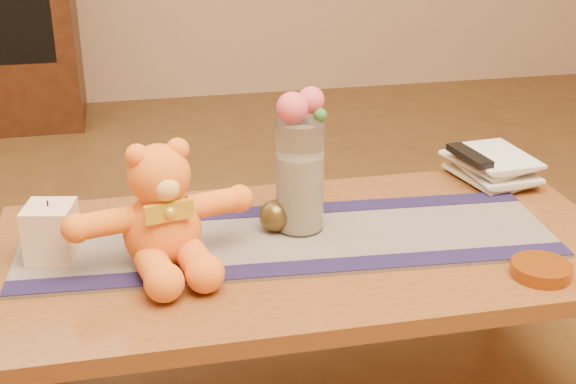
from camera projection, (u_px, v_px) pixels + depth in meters
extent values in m
cube|color=#5E3216|center=(310.00, 251.00, 1.75)|extent=(1.40, 0.70, 0.04)
cylinder|color=#5E3216|center=(39.00, 301.00, 1.98)|extent=(0.07, 0.07, 0.41)
cylinder|color=#5E3216|center=(501.00, 252.00, 2.22)|extent=(0.07, 0.07, 0.41)
cube|color=#181740|center=(289.00, 239.00, 1.75)|extent=(1.22, 0.43, 0.01)
cube|color=#19133A|center=(299.00, 268.00, 1.62)|extent=(1.20, 0.14, 0.00)
cube|color=#19133A|center=(280.00, 210.00, 1.88)|extent=(1.20, 0.14, 0.00)
cube|color=beige|center=(51.00, 232.00, 1.64)|extent=(0.12, 0.12, 0.12)
cylinder|color=black|center=(48.00, 203.00, 1.62)|extent=(0.00, 0.00, 0.01)
cylinder|color=silver|center=(300.00, 176.00, 1.75)|extent=(0.11, 0.11, 0.26)
cylinder|color=beige|center=(300.00, 192.00, 1.76)|extent=(0.09, 0.09, 0.18)
sphere|color=#DA4C5C|center=(292.00, 108.00, 1.67)|extent=(0.07, 0.07, 0.07)
sphere|color=#DA4C5C|center=(311.00, 100.00, 1.69)|extent=(0.06, 0.06, 0.06)
sphere|color=#5454B6|center=(301.00, 104.00, 1.72)|extent=(0.04, 0.04, 0.04)
sphere|color=#5454B6|center=(285.00, 111.00, 1.70)|extent=(0.04, 0.04, 0.04)
sphere|color=#33662D|center=(320.00, 115.00, 1.68)|extent=(0.03, 0.03, 0.03)
sphere|color=#4C3B19|center=(275.00, 216.00, 1.77)|extent=(0.09, 0.09, 0.07)
imported|color=beige|center=(465.00, 181.00, 2.05)|extent=(0.21, 0.25, 0.02)
imported|color=beige|center=(468.00, 174.00, 2.04)|extent=(0.18, 0.23, 0.02)
imported|color=beige|center=(463.00, 167.00, 2.04)|extent=(0.22, 0.26, 0.02)
imported|color=beige|center=(468.00, 161.00, 2.03)|extent=(0.18, 0.24, 0.02)
cube|color=black|center=(469.00, 156.00, 2.01)|extent=(0.07, 0.16, 0.02)
cylinder|color=#BF5914|center=(541.00, 270.00, 1.60)|extent=(0.15, 0.15, 0.03)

